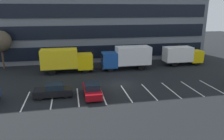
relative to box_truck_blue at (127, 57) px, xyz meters
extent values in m
plane|color=black|center=(-2.77, -7.03, -2.08)|extent=(120.00, 120.00, 0.00)
cube|color=slate|center=(-2.77, 10.97, 8.72)|extent=(40.38, 10.72, 21.60)
cube|color=black|center=(-2.77, 5.55, -0.10)|extent=(38.77, 0.16, 2.30)
cube|color=black|center=(-2.77, 5.55, 3.50)|extent=(38.77, 0.16, 2.30)
cube|color=black|center=(-2.77, 5.55, 7.10)|extent=(38.77, 0.16, 2.30)
cube|color=silver|center=(-13.97, -10.24, -2.08)|extent=(0.14, 5.40, 0.01)
cube|color=silver|center=(-11.17, -10.24, -2.08)|extent=(0.14, 5.40, 0.01)
cube|color=silver|center=(-8.37, -10.24, -2.08)|extent=(0.14, 5.40, 0.01)
cube|color=silver|center=(-5.57, -10.24, -2.08)|extent=(0.14, 5.40, 0.01)
cube|color=silver|center=(-2.77, -10.24, -2.08)|extent=(0.14, 5.40, 0.01)
cube|color=silver|center=(0.03, -10.24, -2.08)|extent=(0.14, 5.40, 0.01)
cube|color=silver|center=(2.83, -10.24, -2.08)|extent=(0.14, 5.40, 0.01)
cube|color=silver|center=(5.63, -10.24, -2.08)|extent=(0.14, 5.40, 0.01)
cube|color=silver|center=(8.43, -10.24, -2.08)|extent=(0.14, 5.40, 0.01)
cube|color=#194799|center=(-2.90, 0.00, -0.39)|extent=(2.32, 2.54, 2.32)
cube|color=black|center=(-4.04, 0.00, 0.07)|extent=(0.06, 2.13, 1.02)
cube|color=white|center=(1.01, 0.00, 0.19)|extent=(5.49, 2.64, 2.85)
cube|color=black|center=(-4.12, 0.00, -1.39)|extent=(0.21, 2.54, 0.42)
cylinder|color=black|center=(-2.90, -1.09, -1.55)|extent=(1.06, 0.32, 1.06)
cylinder|color=black|center=(-2.90, 1.09, -1.55)|extent=(1.06, 0.32, 1.06)
cylinder|color=black|center=(2.11, -1.09, -1.55)|extent=(1.06, 0.32, 1.06)
cylinder|color=black|center=(2.11, 1.09, -1.55)|extent=(1.06, 0.32, 1.06)
cube|color=yellow|center=(-6.81, -0.05, -0.41)|extent=(2.30, 2.51, 2.30)
cube|color=black|center=(-5.68, -0.05, 0.05)|extent=(0.06, 2.11, 1.01)
cube|color=yellow|center=(-10.68, -0.05, 0.17)|extent=(5.44, 2.61, 2.82)
cube|color=black|center=(-5.61, -0.05, -1.40)|extent=(0.21, 2.51, 0.42)
cylinder|color=black|center=(-6.81, 1.02, -1.56)|extent=(1.05, 0.31, 1.05)
cylinder|color=black|center=(-6.81, -1.13, -1.56)|extent=(1.05, 0.31, 1.05)
cylinder|color=black|center=(-11.76, 1.02, -1.56)|extent=(1.05, 0.31, 1.05)
cylinder|color=black|center=(-11.76, -1.13, -1.56)|extent=(1.05, 0.31, 1.05)
cube|color=yellow|center=(12.72, 0.82, -0.61)|extent=(2.03, 2.21, 2.03)
cube|color=black|center=(13.71, 0.82, -0.20)|extent=(0.06, 1.86, 0.89)
cube|color=white|center=(9.31, 0.82, -0.10)|extent=(4.79, 2.30, 2.49)
cube|color=black|center=(13.78, 0.82, -1.48)|extent=(0.18, 2.21, 0.37)
cylinder|color=black|center=(12.72, 1.77, -1.62)|extent=(0.92, 0.28, 0.92)
cylinder|color=black|center=(12.72, -0.12, -1.62)|extent=(0.92, 0.28, 0.92)
cylinder|color=black|center=(8.35, 1.77, -1.62)|extent=(0.92, 0.28, 0.92)
cylinder|color=black|center=(8.35, -0.12, -1.62)|extent=(0.92, 0.28, 0.92)
cube|color=maroon|center=(-6.76, -10.27, -1.48)|extent=(1.82, 4.36, 0.71)
cube|color=black|center=(-6.76, -10.49, -0.82)|extent=(1.61, 1.83, 0.61)
cylinder|color=black|center=(-7.55, -8.88, -1.78)|extent=(0.22, 0.61, 0.61)
cylinder|color=black|center=(-5.97, -8.88, -1.78)|extent=(0.22, 0.61, 0.61)
cylinder|color=black|center=(-7.55, -11.67, -1.78)|extent=(0.22, 0.61, 0.61)
cylinder|color=black|center=(-5.97, -11.67, -1.78)|extent=(0.22, 0.61, 0.61)
cube|color=black|center=(-11.05, -9.66, -1.50)|extent=(4.24, 1.78, 0.69)
cube|color=black|center=(-10.83, -9.66, -0.86)|extent=(1.78, 1.56, 0.59)
cylinder|color=black|center=(-12.40, -10.42, -1.79)|extent=(0.59, 0.22, 0.59)
cylinder|color=black|center=(-12.40, -8.89, -1.79)|extent=(0.59, 0.22, 0.59)
cylinder|color=black|center=(-9.69, -10.42, -1.79)|extent=(0.59, 0.22, 0.59)
cylinder|color=black|center=(-9.69, -8.89, -1.79)|extent=(0.59, 0.22, 0.59)
cylinder|color=#473323|center=(-19.77, 3.85, -0.44)|extent=(0.28, 0.28, 3.29)
sphere|color=#4C4233|center=(-19.77, 3.85, 2.53)|extent=(3.35, 3.35, 3.35)
camera|label=1|loc=(-8.92, -33.12, 7.46)|focal=34.69mm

